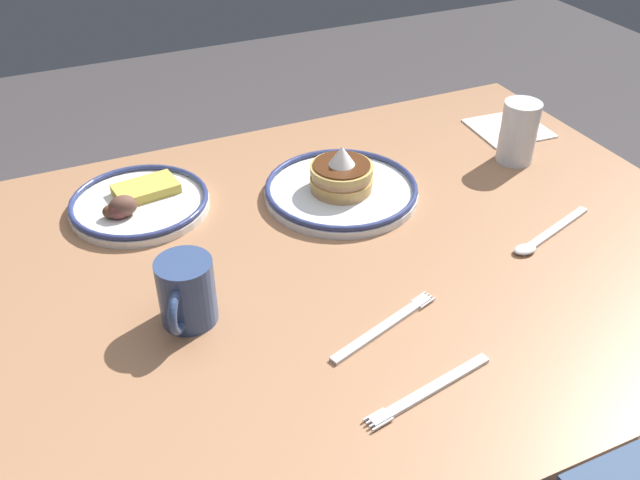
% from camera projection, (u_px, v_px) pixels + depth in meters
% --- Properties ---
extents(dining_table, '(1.20, 0.94, 0.74)m').
position_uv_depth(dining_table, '(365.00, 286.00, 1.17)').
color(dining_table, '#A06F4D').
rests_on(dining_table, ground_plane).
extents(plate_near_main, '(0.24, 0.24, 0.05)m').
position_uv_depth(plate_near_main, '(138.00, 203.00, 1.20)').
color(plate_near_main, white).
rests_on(plate_near_main, dining_table).
extents(plate_center_pancakes, '(0.28, 0.28, 0.10)m').
position_uv_depth(plate_center_pancakes, '(341.00, 186.00, 1.24)').
color(plate_center_pancakes, white).
rests_on(plate_center_pancakes, dining_table).
extents(coffee_mug, '(0.08, 0.11, 0.10)m').
position_uv_depth(coffee_mug, '(186.00, 292.00, 0.95)').
color(coffee_mug, '#334772').
rests_on(coffee_mug, dining_table).
extents(drinking_glass, '(0.07, 0.07, 0.12)m').
position_uv_depth(drinking_glass, '(518.00, 135.00, 1.32)').
color(drinking_glass, silver).
rests_on(drinking_glass, dining_table).
extents(paper_napkin, '(0.16, 0.15, 0.00)m').
position_uv_depth(paper_napkin, '(509.00, 128.00, 1.46)').
color(paper_napkin, white).
rests_on(paper_napkin, dining_table).
extents(fork_near, '(0.20, 0.05, 0.01)m').
position_uv_depth(fork_near, '(429.00, 390.00, 0.87)').
color(fork_near, silver).
rests_on(fork_near, dining_table).
extents(fork_far, '(0.19, 0.08, 0.01)m').
position_uv_depth(fork_far, '(385.00, 326.00, 0.96)').
color(fork_far, silver).
rests_on(fork_far, dining_table).
extents(tea_spoon, '(0.19, 0.08, 0.01)m').
position_uv_depth(tea_spoon, '(543.00, 237.00, 1.13)').
color(tea_spoon, silver).
rests_on(tea_spoon, dining_table).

